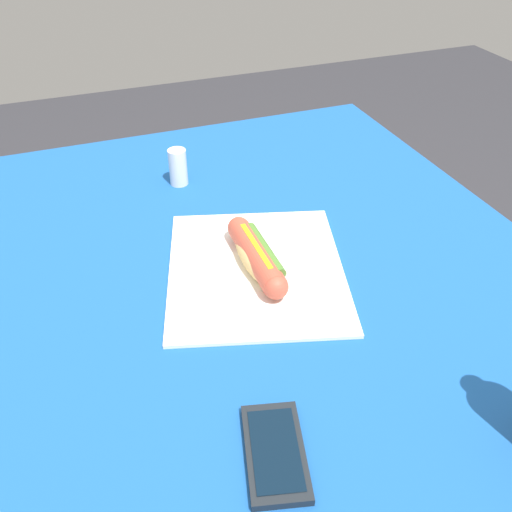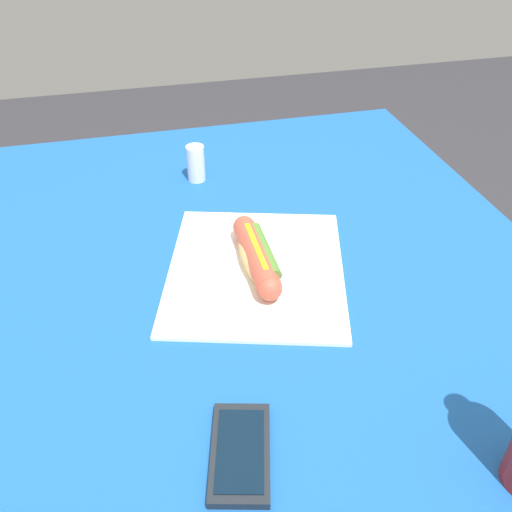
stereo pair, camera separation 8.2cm
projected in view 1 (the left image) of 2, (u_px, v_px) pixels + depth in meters
The scene contains 6 objects.
ground_plane at pixel (250, 510), 1.38m from camera, with size 6.00×6.00×0.00m, color #2D2D33.
dining_table at pixel (248, 322), 1.00m from camera, with size 1.11×0.99×0.77m.
paper_wrapper at pixel (256, 269), 0.90m from camera, with size 0.33×0.28×0.01m, color white.
hot_dog at pixel (257, 256), 0.89m from camera, with size 0.20×0.05×0.05m.
cell_phone at pixel (275, 452), 0.63m from camera, with size 0.14×0.10×0.01m.
salt_shaker at pixel (178, 167), 1.11m from camera, with size 0.04×0.04×0.07m, color silver.
Camera 1 is at (0.69, -0.24, 1.33)m, focal length 39.33 mm.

